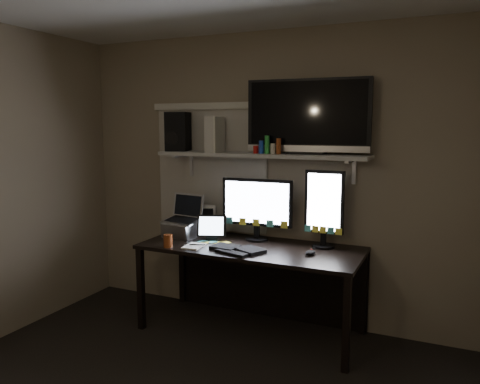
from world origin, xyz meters
The scene contains 18 objects.
back_wall centered at (0.00, 1.80, 1.25)m, with size 3.60×3.60×0.00m, color #7A6C57.
window_blinds centered at (-0.55, 1.79, 1.30)m, with size 1.10×0.02×1.10m, color #BBB4A8.
desk centered at (0.00, 1.55, 0.55)m, with size 1.80×0.75×0.73m.
wall_shelf centered at (0.00, 1.62, 1.46)m, with size 1.80×0.35×0.03m, color #A7A7A2.
monitor_landscape centered at (-0.03, 1.64, 1.00)m, with size 0.62×0.07×0.55m, color black.
monitor_portrait centered at (0.55, 1.63, 1.05)m, with size 0.32×0.06×0.64m, color black.
keyboard centered at (-0.04, 1.26, 0.74)m, with size 0.44×0.17×0.03m, color black.
mouse centered at (0.52, 1.37, 0.75)m, with size 0.07×0.10×0.04m, color black.
notepad centered at (-0.41, 1.22, 0.74)m, with size 0.14×0.19×0.01m, color white.
tablet centered at (-0.39, 1.48, 0.84)m, with size 0.25×0.10×0.22m, color black.
file_sorter centered at (-0.58, 1.66, 0.86)m, with size 0.20×0.09×0.25m, color black.
laptop centered at (-0.68, 1.48, 0.91)m, with size 0.32×0.26×0.36m, color #B5B5BA.
cup centered at (-0.60, 1.12, 0.78)m, with size 0.07×0.07×0.11m, color brown.
sticky_notes centered at (-0.34, 1.35, 0.73)m, with size 0.31×0.22×0.00m, color #FFF245, non-canonical shape.
tv centered at (0.39, 1.66, 1.78)m, with size 0.99×0.18×0.60m, color black.
game_console centered at (-0.40, 1.60, 1.63)m, with size 0.08×0.25×0.30m, color beige.
speaker centered at (-0.80, 1.63, 1.65)m, with size 0.19×0.23×0.34m, color black.
bottles centered at (0.08, 1.56, 1.56)m, with size 0.24×0.06×0.16m, color #A50F0C, non-canonical shape.
Camera 1 is at (1.45, -2.00, 1.72)m, focal length 35.00 mm.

